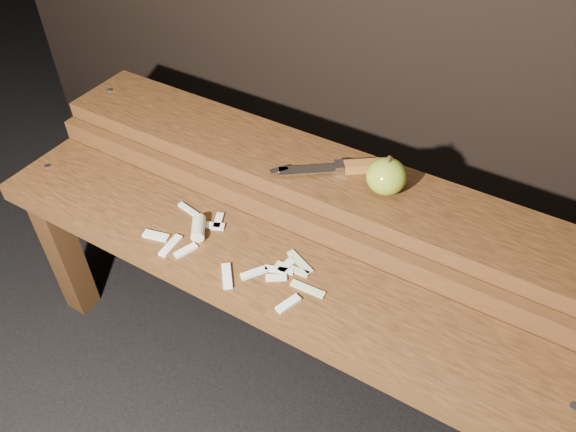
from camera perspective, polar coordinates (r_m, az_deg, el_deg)
The scene contains 6 objects.
ground at distance 1.41m, azimuth -1.29°, elevation -14.88°, with size 60.00×60.00×0.00m, color black.
bench_front_tier at distance 1.09m, azimuth -3.28°, elevation -7.45°, with size 1.20×0.20×0.42m.
bench_rear_tier at distance 1.18m, azimuth 2.63°, elevation 1.76°, with size 1.20×0.21×0.50m.
apple at distance 1.06m, azimuth 9.96°, elevation 3.99°, with size 0.08×0.08×0.08m.
knife at distance 1.12m, azimuth 6.57°, elevation 4.98°, with size 0.21×0.16×0.02m.
apple_scraps at distance 1.07m, azimuth -6.79°, elevation -3.00°, with size 0.38×0.16×0.03m.
Camera 1 is at (0.41, -0.62, 1.20)m, focal length 35.00 mm.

